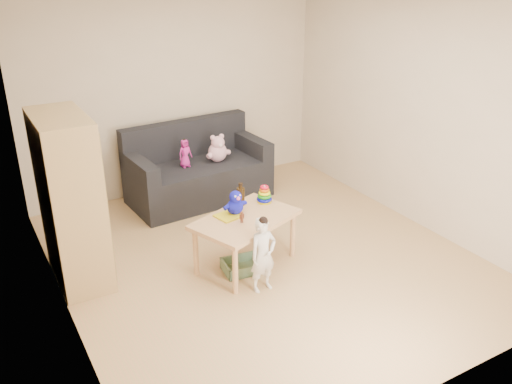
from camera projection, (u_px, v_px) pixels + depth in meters
room at (264, 140)px, 5.21m from camera, size 4.50×4.50×4.50m
wardrobe at (70, 201)px, 5.08m from camera, size 0.46×0.92×1.65m
sofa at (199, 181)px, 7.02m from camera, size 1.81×0.99×0.49m
play_table at (246, 241)px, 5.49m from camera, size 1.20×0.97×0.54m
storage_bin at (243, 265)px, 5.48m from camera, size 0.42×0.34×0.12m
toddler at (263, 256)px, 5.05m from camera, size 0.28×0.20×0.73m
pink_bear at (217, 150)px, 6.93m from camera, size 0.33×0.30×0.30m
doll at (185, 154)px, 6.74m from camera, size 0.19×0.14×0.35m
ring_stacker at (264, 196)px, 5.69m from camera, size 0.16×0.16×0.19m
brown_bottle at (241, 196)px, 5.62m from camera, size 0.08×0.08×0.24m
blue_plush at (235, 202)px, 5.41m from camera, size 0.26×0.23×0.26m
wooden_figure at (242, 217)px, 5.26m from camera, size 0.06×0.06×0.12m
yellow_book at (228, 216)px, 5.39m from camera, size 0.26×0.26×0.02m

